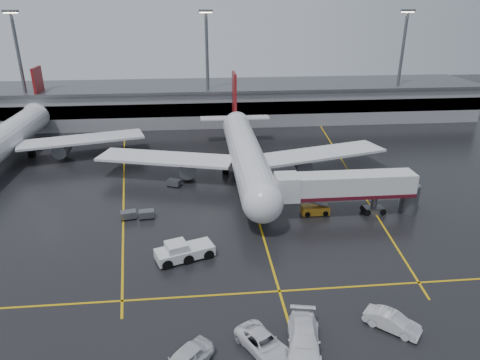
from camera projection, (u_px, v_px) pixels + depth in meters
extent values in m
plane|color=black|center=(252.00, 199.00, 63.78)|extent=(220.00, 220.00, 0.00)
cube|color=gold|center=(252.00, 199.00, 63.78)|extent=(0.25, 90.00, 0.02)
cube|color=gold|center=(279.00, 291.00, 43.53)|extent=(60.00, 0.25, 0.02)
cube|color=gold|center=(124.00, 179.00, 71.17)|extent=(9.99, 69.35, 0.02)
cube|color=gold|center=(349.00, 171.00, 74.62)|extent=(7.57, 69.64, 0.02)
cube|color=gray|center=(228.00, 103.00, 106.45)|extent=(120.00, 18.00, 8.00)
cube|color=black|center=(231.00, 109.00, 98.16)|extent=(120.00, 0.40, 3.00)
cube|color=#595B60|center=(228.00, 85.00, 104.82)|extent=(122.00, 19.00, 0.60)
cylinder|color=#595B60|center=(22.00, 74.00, 93.61)|extent=(0.70, 0.70, 25.00)
cube|color=#595B60|center=(10.00, 11.00, 88.79)|extent=(3.00, 1.20, 0.50)
cube|color=#FFE5B2|center=(11.00, 13.00, 88.90)|extent=(2.60, 0.90, 0.20)
cylinder|color=#595B60|center=(207.00, 71.00, 97.25)|extent=(0.70, 0.70, 25.00)
cube|color=#595B60|center=(206.00, 11.00, 92.42)|extent=(3.00, 1.20, 0.50)
cube|color=#FFE5B2|center=(206.00, 12.00, 92.54)|extent=(2.60, 0.90, 0.20)
cylinder|color=#595B60|center=(400.00, 69.00, 101.34)|extent=(0.70, 0.70, 25.00)
cube|color=#595B60|center=(408.00, 10.00, 96.52)|extent=(3.00, 1.20, 0.50)
cube|color=#FFE5B2|center=(408.00, 12.00, 96.63)|extent=(2.60, 0.90, 0.20)
cylinder|color=silver|center=(246.00, 155.00, 69.55)|extent=(5.20, 36.00, 5.20)
sphere|color=silver|center=(263.00, 203.00, 52.98)|extent=(5.20, 5.20, 5.20)
cone|color=silver|center=(235.00, 119.00, 88.66)|extent=(4.94, 8.00, 4.94)
cube|color=maroon|center=(234.00, 94.00, 87.72)|extent=(0.50, 5.50, 8.50)
cube|color=silver|center=(235.00, 118.00, 88.58)|extent=(14.00, 3.00, 0.25)
cube|color=silver|center=(166.00, 158.00, 70.52)|extent=(22.80, 11.83, 0.40)
cube|color=silver|center=(322.00, 153.00, 72.88)|extent=(22.80, 11.83, 0.40)
cylinder|color=#595B60|center=(187.00, 168.00, 70.45)|extent=(2.60, 4.50, 2.60)
cylinder|color=#595B60|center=(302.00, 164.00, 72.17)|extent=(2.60, 4.50, 2.60)
cylinder|color=#595B60|center=(259.00, 215.00, 56.96)|extent=(0.56, 0.56, 2.00)
cylinder|color=#595B60|center=(225.00, 168.00, 73.24)|extent=(0.56, 0.56, 2.00)
cylinder|color=#595B60|center=(263.00, 166.00, 73.82)|extent=(0.56, 0.56, 2.00)
cylinder|color=black|center=(259.00, 219.00, 57.17)|extent=(0.40, 1.10, 1.10)
cylinder|color=black|center=(225.00, 170.00, 73.41)|extent=(1.00, 1.40, 1.40)
cylinder|color=black|center=(263.00, 169.00, 73.99)|extent=(1.00, 1.40, 1.40)
cylinder|color=silver|center=(3.00, 140.00, 76.78)|extent=(5.20, 36.00, 5.20)
cone|color=silver|center=(41.00, 110.00, 95.89)|extent=(4.94, 8.00, 4.94)
cube|color=maroon|center=(39.00, 87.00, 94.95)|extent=(0.50, 5.50, 8.50)
cube|color=silver|center=(41.00, 109.00, 95.81)|extent=(14.00, 3.00, 0.25)
cube|color=silver|center=(82.00, 139.00, 80.11)|extent=(22.80, 11.83, 0.40)
cylinder|color=#595B60|center=(62.00, 149.00, 79.40)|extent=(2.60, 4.50, 2.60)
cylinder|color=#595B60|center=(31.00, 152.00, 81.05)|extent=(0.56, 0.56, 2.00)
cylinder|color=black|center=(32.00, 154.00, 81.22)|extent=(1.00, 1.40, 1.40)
cube|color=silver|center=(348.00, 185.00, 57.68)|extent=(18.00, 3.20, 3.00)
cube|color=#4C0D18|center=(347.00, 194.00, 58.17)|extent=(18.00, 3.30, 0.50)
cube|color=silver|center=(287.00, 187.00, 56.94)|extent=(3.00, 3.40, 3.30)
cylinder|color=#595B60|center=(374.00, 203.00, 59.15)|extent=(0.80, 0.80, 3.00)
cube|color=#595B60|center=(373.00, 210.00, 59.55)|extent=(2.60, 1.60, 0.90)
cylinder|color=#595B60|center=(410.00, 198.00, 59.41)|extent=(2.40, 2.40, 4.00)
cylinder|color=black|center=(365.00, 210.00, 59.45)|extent=(0.90, 1.80, 0.90)
cylinder|color=black|center=(381.00, 210.00, 59.65)|extent=(0.90, 1.80, 0.90)
cube|color=silver|center=(185.00, 252.00, 48.81)|extent=(6.96, 4.61, 1.11)
cube|color=silver|center=(176.00, 247.00, 48.09)|extent=(2.83, 2.83, 0.92)
cube|color=black|center=(176.00, 247.00, 48.09)|extent=(2.55, 2.55, 0.83)
cylinder|color=black|center=(164.00, 259.00, 47.98)|extent=(2.06, 3.01, 1.20)
cylinder|color=black|center=(185.00, 254.00, 48.93)|extent=(2.06, 3.01, 1.20)
cylinder|color=black|center=(205.00, 250.00, 49.88)|extent=(2.06, 3.01, 1.20)
cube|color=orange|center=(315.00, 210.00, 59.32)|extent=(3.78, 1.60, 1.15)
cube|color=#595B60|center=(316.00, 203.00, 58.91)|extent=(3.63, 0.97, 1.31)
cylinder|color=black|center=(306.00, 212.00, 59.30)|extent=(0.75, 1.78, 0.73)
cylinder|color=black|center=(324.00, 211.00, 59.55)|extent=(0.75, 1.78, 0.73)
imported|color=white|center=(263.00, 344.00, 35.80)|extent=(4.99, 6.08, 1.54)
imported|color=white|center=(304.00, 339.00, 36.08)|extent=(3.85, 6.90, 1.89)
imported|color=silver|center=(392.00, 322.00, 38.21)|extent=(4.77, 4.54, 1.61)
cube|color=#595B60|center=(147.00, 214.00, 58.04)|extent=(2.13, 1.51, 0.90)
cylinder|color=black|center=(141.00, 219.00, 57.61)|extent=(0.40, 0.20, 0.40)
cylinder|color=black|center=(153.00, 218.00, 57.92)|extent=(0.40, 0.20, 0.40)
cylinder|color=black|center=(141.00, 216.00, 58.52)|extent=(0.40, 0.20, 0.40)
cylinder|color=black|center=(153.00, 215.00, 58.82)|extent=(0.40, 0.20, 0.40)
cube|color=#595B60|center=(128.00, 214.00, 57.85)|extent=(2.24, 1.71, 0.90)
cylinder|color=black|center=(123.00, 220.00, 57.36)|extent=(0.40, 0.20, 0.40)
cylinder|color=black|center=(135.00, 218.00, 57.83)|extent=(0.40, 0.20, 0.40)
cylinder|color=black|center=(122.00, 217.00, 58.24)|extent=(0.40, 0.20, 0.40)
cylinder|color=black|center=(135.00, 215.00, 58.71)|extent=(0.40, 0.20, 0.40)
cube|color=#595B60|center=(174.00, 182.00, 68.12)|extent=(2.36, 2.01, 0.90)
cylinder|color=black|center=(168.00, 186.00, 68.10)|extent=(0.40, 0.20, 0.40)
cylinder|color=black|center=(177.00, 187.00, 67.62)|extent=(0.40, 0.20, 0.40)
cylinder|color=black|center=(171.00, 183.00, 68.97)|extent=(0.40, 0.20, 0.40)
cylinder|color=black|center=(180.00, 185.00, 68.50)|extent=(0.40, 0.20, 0.40)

